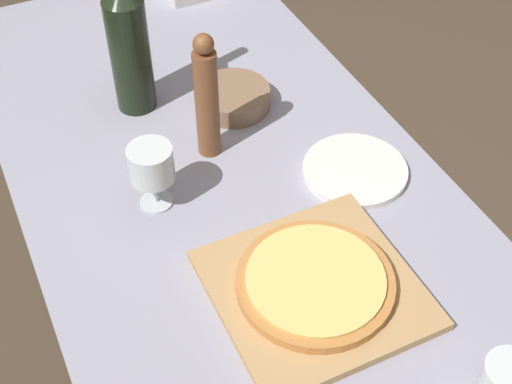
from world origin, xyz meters
The scene contains 9 objects.
dining_table centered at (0.00, 0.00, 0.68)m, with size 0.78×1.77×0.78m.
cutting_board centered at (0.02, -0.25, 0.79)m, with size 0.33×0.32×0.02m.
pizza centered at (0.02, -0.25, 0.81)m, with size 0.26×0.26×0.02m.
wine_bottle centered at (-0.08, 0.36, 0.93)m, with size 0.08×0.08×0.37m.
pepper_mill centered at (0.00, 0.15, 0.91)m, with size 0.05×0.05×0.27m.
wine_glass centered at (-0.15, 0.06, 0.87)m, with size 0.08×0.08×0.13m.
small_bowl centered at (0.10, 0.26, 0.80)m, with size 0.16×0.16×0.04m.
drinking_tumbler centered at (0.17, -0.53, 0.82)m, with size 0.08×0.08×0.08m.
dinner_plate centered at (0.23, -0.03, 0.79)m, with size 0.20×0.20×0.01m.
Camera 1 is at (-0.37, -0.85, 1.74)m, focal length 50.00 mm.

